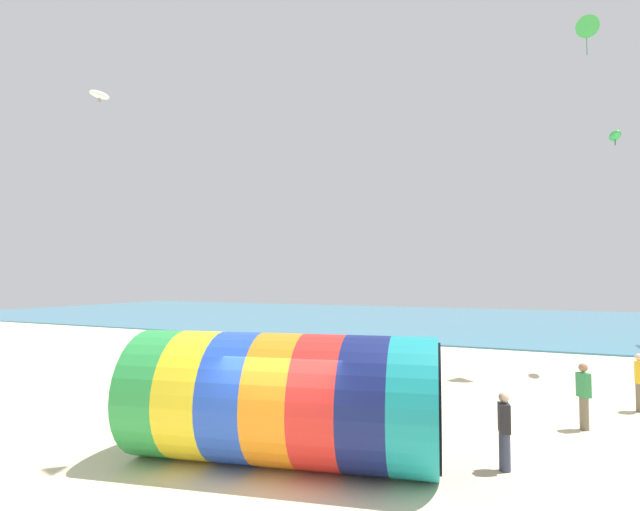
% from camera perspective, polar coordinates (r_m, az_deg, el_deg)
% --- Properties ---
extents(ground_plane, '(120.00, 120.00, 0.00)m').
position_cam_1_polar(ground_plane, '(11.07, -4.56, -24.53)').
color(ground_plane, beige).
extents(sea, '(120.00, 40.00, 0.10)m').
position_cam_1_polar(sea, '(51.31, 19.32, -7.10)').
color(sea, teal).
rests_on(sea, ground).
extents(giant_inflatable_tube, '(7.29, 4.22, 2.89)m').
position_cam_1_polar(giant_inflatable_tube, '(11.64, -4.18, -15.96)').
color(giant_inflatable_tube, green).
rests_on(giant_inflatable_tube, ground).
extents(kite_handler, '(0.30, 0.40, 1.68)m').
position_cam_1_polar(kite_handler, '(12.05, 20.32, -18.25)').
color(kite_handler, '#383D56').
rests_on(kite_handler, ground).
extents(kite_green_delta, '(1.03, 1.34, 1.99)m').
position_cam_1_polar(kite_green_delta, '(27.94, 28.15, 22.07)').
color(kite_green_delta, green).
extents(kite_white_parafoil, '(0.38, 0.78, 0.39)m').
position_cam_1_polar(kite_white_parafoil, '(19.07, -23.89, 16.45)').
color(kite_white_parafoil, white).
extents(kite_green_parafoil, '(0.58, 1.30, 0.65)m').
position_cam_1_polar(kite_green_parafoil, '(27.00, 30.65, 11.70)').
color(kite_green_parafoil, green).
extents(bystander_near_water, '(0.24, 0.37, 1.79)m').
position_cam_1_polar(bystander_near_water, '(18.84, 32.70, -12.03)').
color(bystander_near_water, '#726651').
rests_on(bystander_near_water, ground).
extents(bystander_mid_beach, '(0.31, 0.41, 1.53)m').
position_cam_1_polar(bystander_mid_beach, '(23.31, -11.37, -10.91)').
color(bystander_mid_beach, '#726651').
rests_on(bystander_mid_beach, ground).
extents(bystander_far_left, '(0.39, 0.42, 1.81)m').
position_cam_1_polar(bystander_far_left, '(15.90, 27.92, -13.94)').
color(bystander_far_left, '#726651').
rests_on(bystander_far_left, ground).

